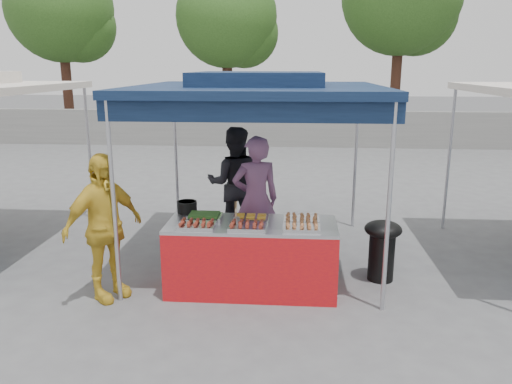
# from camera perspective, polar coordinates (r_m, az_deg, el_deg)

# --- Properties ---
(ground_plane) EXTENTS (80.00, 80.00, 0.00)m
(ground_plane) POSITION_cam_1_polar(r_m,az_deg,el_deg) (6.29, -0.42, -10.68)
(ground_plane) COLOR #565658
(back_wall) EXTENTS (40.00, 0.25, 1.20)m
(back_wall) POSITION_cam_1_polar(r_m,az_deg,el_deg) (16.81, 2.70, 7.24)
(back_wall) COLOR gray
(back_wall) RESTS_ON ground_plane
(main_canopy) EXTENTS (3.20, 3.20, 2.57)m
(main_canopy) POSITION_cam_1_polar(r_m,az_deg,el_deg) (6.67, 0.24, 11.84)
(main_canopy) COLOR #B3B4BB
(main_canopy) RESTS_ON ground_plane
(tree_0) EXTENTS (3.82, 3.81, 6.55)m
(tree_0) POSITION_cam_1_polar(r_m,az_deg,el_deg) (20.51, -20.98, 18.49)
(tree_0) COLOR #3E2217
(tree_0) RESTS_ON ground_plane
(tree_1) EXTENTS (3.59, 3.54, 6.09)m
(tree_1) POSITION_cam_1_polar(r_m,az_deg,el_deg) (18.57, -2.89, 18.91)
(tree_1) COLOR #3E2217
(tree_1) RESTS_ON ground_plane
(tree_2) EXTENTS (4.12, 4.12, 7.08)m
(tree_2) POSITION_cam_1_polar(r_m,az_deg,el_deg) (19.21, 16.67, 20.27)
(tree_2) COLOR #3E2217
(tree_2) RESTS_ON ground_plane
(vendor_table) EXTENTS (2.00, 0.80, 0.85)m
(vendor_table) POSITION_cam_1_polar(r_m,az_deg,el_deg) (6.03, -0.51, -7.41)
(vendor_table) COLOR red
(vendor_table) RESTS_ON ground_plane
(food_tray_fl) EXTENTS (0.42, 0.30, 0.07)m
(food_tray_fl) POSITION_cam_1_polar(r_m,az_deg,el_deg) (5.73, -6.83, -3.80)
(food_tray_fl) COLOR silver
(food_tray_fl) RESTS_ON vendor_table
(food_tray_fm) EXTENTS (0.42, 0.30, 0.07)m
(food_tray_fm) POSITION_cam_1_polar(r_m,az_deg,el_deg) (5.65, -1.01, -3.97)
(food_tray_fm) COLOR silver
(food_tray_fm) RESTS_ON vendor_table
(food_tray_fr) EXTENTS (0.42, 0.30, 0.07)m
(food_tray_fr) POSITION_cam_1_polar(r_m,az_deg,el_deg) (5.65, 5.20, -4.04)
(food_tray_fr) COLOR silver
(food_tray_fr) RESTS_ON vendor_table
(food_tray_bl) EXTENTS (0.42, 0.30, 0.07)m
(food_tray_bl) POSITION_cam_1_polar(r_m,az_deg,el_deg) (6.05, -5.92, -2.81)
(food_tray_bl) COLOR silver
(food_tray_bl) RESTS_ON vendor_table
(food_tray_bm) EXTENTS (0.42, 0.30, 0.07)m
(food_tray_bm) POSITION_cam_1_polar(r_m,az_deg,el_deg) (5.96, -0.60, -2.97)
(food_tray_bm) COLOR silver
(food_tray_bm) RESTS_ON vendor_table
(food_tray_br) EXTENTS (0.42, 0.30, 0.07)m
(food_tray_br) POSITION_cam_1_polar(r_m,az_deg,el_deg) (5.92, 5.22, -3.17)
(food_tray_br) COLOR silver
(food_tray_br) RESTS_ON vendor_table
(cooking_pot) EXTENTS (0.25, 0.25, 0.14)m
(cooking_pot) POSITION_cam_1_polar(r_m,az_deg,el_deg) (6.34, -7.89, -1.70)
(cooking_pot) COLOR black
(cooking_pot) RESTS_ON vendor_table
(skewer_cup) EXTENTS (0.07, 0.07, 0.09)m
(skewer_cup) POSITION_cam_1_polar(r_m,az_deg,el_deg) (5.81, -2.25, -3.33)
(skewer_cup) COLOR #B3B4BB
(skewer_cup) RESTS_ON vendor_table
(wok_burner) EXTENTS (0.46, 0.46, 0.78)m
(wok_burner) POSITION_cam_1_polar(r_m,az_deg,el_deg) (6.49, 14.22, -5.90)
(wok_burner) COLOR black
(wok_burner) RESTS_ON ground_plane
(crate_left) EXTENTS (0.53, 0.37, 0.32)m
(crate_left) POSITION_cam_1_polar(r_m,az_deg,el_deg) (6.87, -4.36, -7.07)
(crate_left) COLOR #133B9B
(crate_left) RESTS_ON ground_plane
(crate_right) EXTENTS (0.53, 0.37, 0.32)m
(crate_right) POSITION_cam_1_polar(r_m,az_deg,el_deg) (6.72, 1.73, -7.52)
(crate_right) COLOR #133B9B
(crate_right) RESTS_ON ground_plane
(crate_stacked) EXTENTS (0.50, 0.35, 0.30)m
(crate_stacked) POSITION_cam_1_polar(r_m,az_deg,el_deg) (6.61, 1.75, -5.04)
(crate_stacked) COLOR #133B9B
(crate_stacked) RESTS_ON crate_right
(vendor_woman) EXTENTS (0.74, 0.59, 1.76)m
(vendor_woman) POSITION_cam_1_polar(r_m,az_deg,el_deg) (6.77, -0.04, -0.92)
(vendor_woman) COLOR #83537B
(vendor_woman) RESTS_ON ground_plane
(helper_man) EXTENTS (0.90, 0.73, 1.76)m
(helper_man) POSITION_cam_1_polar(r_m,az_deg,el_deg) (7.74, -2.48, 1.00)
(helper_man) COLOR black
(helper_man) RESTS_ON ground_plane
(customer_person) EXTENTS (0.93, 1.06, 1.72)m
(customer_person) POSITION_cam_1_polar(r_m,az_deg,el_deg) (5.95, -17.02, -3.91)
(customer_person) COLOR gold
(customer_person) RESTS_ON ground_plane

